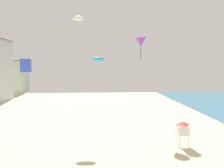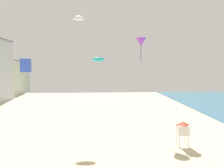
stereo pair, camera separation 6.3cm
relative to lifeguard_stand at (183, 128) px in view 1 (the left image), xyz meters
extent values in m
cylinder|color=white|center=(-0.45, -0.45, -1.24)|extent=(0.10, 0.10, 1.20)
cylinder|color=white|center=(0.45, -0.45, -1.24)|extent=(0.10, 0.10, 1.20)
cylinder|color=white|center=(-0.45, 0.45, -1.24)|extent=(0.10, 0.10, 1.20)
cylinder|color=white|center=(0.45, 0.45, -1.24)|extent=(0.10, 0.10, 1.20)
cube|color=white|center=(0.00, 0.00, -0.14)|extent=(1.10, 1.10, 1.00)
pyramid|color=#D14C3D|center=(0.00, 0.00, 0.54)|extent=(1.10, 1.10, 0.35)
cone|color=purple|center=(-2.64, 9.13, 9.70)|extent=(1.42, 1.42, 1.16)
cylinder|color=#63278B|center=(-2.64, 9.13, 8.08)|extent=(0.08, 0.08, 2.07)
cube|color=blue|center=(-14.82, -1.88, 6.38)|extent=(0.73, 0.73, 1.15)
ellipsoid|color=white|center=(-11.55, 11.46, 13.37)|extent=(1.78, 0.49, 0.69)
ellipsoid|color=#2DB7CC|center=(-8.56, 2.79, 7.06)|extent=(1.31, 0.36, 0.51)
camera|label=1|loc=(-8.41, -20.71, 6.32)|focal=34.01mm
camera|label=2|loc=(-8.35, -20.72, 6.32)|focal=34.01mm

